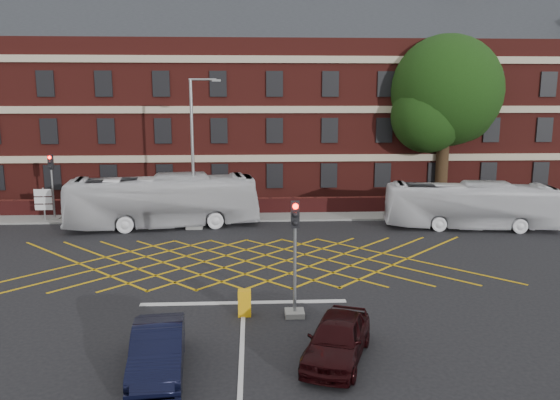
{
  "coord_description": "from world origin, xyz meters",
  "views": [
    {
      "loc": [
        0.4,
        -23.64,
        7.88
      ],
      "look_at": [
        1.66,
        1.5,
        3.12
      ],
      "focal_mm": 35.0,
      "sensor_mm": 36.0,
      "label": 1
    }
  ],
  "objects_px": {
    "traffic_light_far": "(53,194)",
    "utility_cabinet": "(245,303)",
    "street_lamp": "(194,178)",
    "direction_signs": "(43,201)",
    "bus_left": "(163,201)",
    "traffic_light_near": "(295,270)",
    "car_maroon": "(337,338)",
    "car_navy": "(158,350)",
    "bus_right": "(470,206)",
    "deciduous_tree": "(445,99)"
  },
  "relations": [
    {
      "from": "traffic_light_far",
      "to": "street_lamp",
      "type": "bearing_deg",
      "value": -15.13
    },
    {
      "from": "car_navy",
      "to": "utility_cabinet",
      "type": "distance_m",
      "value": 4.76
    },
    {
      "from": "street_lamp",
      "to": "utility_cabinet",
      "type": "relative_size",
      "value": 9.22
    },
    {
      "from": "car_navy",
      "to": "street_lamp",
      "type": "height_order",
      "value": "street_lamp"
    },
    {
      "from": "car_maroon",
      "to": "traffic_light_near",
      "type": "bearing_deg",
      "value": 127.37
    },
    {
      "from": "bus_left",
      "to": "deciduous_tree",
      "type": "height_order",
      "value": "deciduous_tree"
    },
    {
      "from": "direction_signs",
      "to": "utility_cabinet",
      "type": "bearing_deg",
      "value": -50.79
    },
    {
      "from": "traffic_light_far",
      "to": "utility_cabinet",
      "type": "xyz_separation_m",
      "value": [
        12.51,
        -16.3,
        -1.28
      ]
    },
    {
      "from": "car_maroon",
      "to": "street_lamp",
      "type": "xyz_separation_m",
      "value": [
        -6.03,
        17.32,
        2.39
      ]
    },
    {
      "from": "direction_signs",
      "to": "utility_cabinet",
      "type": "xyz_separation_m",
      "value": [
        13.03,
        -15.98,
        -0.89
      ]
    },
    {
      "from": "car_navy",
      "to": "traffic_light_near",
      "type": "xyz_separation_m",
      "value": [
        4.28,
        3.94,
        1.08
      ]
    },
    {
      "from": "deciduous_tree",
      "to": "street_lamp",
      "type": "height_order",
      "value": "deciduous_tree"
    },
    {
      "from": "car_maroon",
      "to": "street_lamp",
      "type": "bearing_deg",
      "value": 129.71
    },
    {
      "from": "car_navy",
      "to": "traffic_light_far",
      "type": "xyz_separation_m",
      "value": [
        -10.06,
        20.38,
        1.08
      ]
    },
    {
      "from": "bus_left",
      "to": "utility_cabinet",
      "type": "distance_m",
      "value": 15.17
    },
    {
      "from": "bus_left",
      "to": "deciduous_tree",
      "type": "distance_m",
      "value": 21.21
    },
    {
      "from": "bus_right",
      "to": "street_lamp",
      "type": "distance_m",
      "value": 16.76
    },
    {
      "from": "utility_cabinet",
      "to": "direction_signs",
      "type": "bearing_deg",
      "value": 129.21
    },
    {
      "from": "bus_right",
      "to": "bus_left",
      "type": "bearing_deg",
      "value": 94.71
    },
    {
      "from": "traffic_light_far",
      "to": "car_maroon",
      "type": "bearing_deg",
      "value": -52.24
    },
    {
      "from": "deciduous_tree",
      "to": "utility_cabinet",
      "type": "relative_size",
      "value": 12.69
    },
    {
      "from": "traffic_light_far",
      "to": "traffic_light_near",
      "type": "bearing_deg",
      "value": -48.9
    },
    {
      "from": "bus_right",
      "to": "street_lamp",
      "type": "bearing_deg",
      "value": 95.73
    },
    {
      "from": "car_navy",
      "to": "utility_cabinet",
      "type": "relative_size",
      "value": 4.29
    },
    {
      "from": "bus_left",
      "to": "traffic_light_near",
      "type": "relative_size",
      "value": 2.71
    },
    {
      "from": "deciduous_tree",
      "to": "street_lamp",
      "type": "xyz_separation_m",
      "value": [
        -17.37,
        -6.54,
        -4.68
      ]
    },
    {
      "from": "bus_right",
      "to": "direction_signs",
      "type": "relative_size",
      "value": 4.61
    },
    {
      "from": "bus_right",
      "to": "utility_cabinet",
      "type": "relative_size",
      "value": 10.46
    },
    {
      "from": "car_maroon",
      "to": "traffic_light_far",
      "type": "height_order",
      "value": "traffic_light_far"
    },
    {
      "from": "traffic_light_far",
      "to": "deciduous_tree",
      "type": "bearing_deg",
      "value": 8.55
    },
    {
      "from": "bus_left",
      "to": "bus_right",
      "type": "distance_m",
      "value": 18.69
    },
    {
      "from": "street_lamp",
      "to": "direction_signs",
      "type": "xyz_separation_m",
      "value": [
        -9.86,
        2.2,
        -1.7
      ]
    },
    {
      "from": "direction_signs",
      "to": "bus_right",
      "type": "bearing_deg",
      "value": -6.65
    },
    {
      "from": "bus_right",
      "to": "street_lamp",
      "type": "height_order",
      "value": "street_lamp"
    },
    {
      "from": "car_navy",
      "to": "deciduous_tree",
      "type": "bearing_deg",
      "value": 50.0
    },
    {
      "from": "bus_left",
      "to": "car_navy",
      "type": "relative_size",
      "value": 2.79
    },
    {
      "from": "traffic_light_near",
      "to": "traffic_light_far",
      "type": "bearing_deg",
      "value": 131.1
    },
    {
      "from": "street_lamp",
      "to": "deciduous_tree",
      "type": "bearing_deg",
      "value": 20.64
    },
    {
      "from": "traffic_light_far",
      "to": "street_lamp",
      "type": "xyz_separation_m",
      "value": [
        9.34,
        -2.53,
        1.31
      ]
    },
    {
      "from": "traffic_light_near",
      "to": "direction_signs",
      "type": "xyz_separation_m",
      "value": [
        -14.86,
        16.12,
        -0.39
      ]
    },
    {
      "from": "car_navy",
      "to": "street_lamp",
      "type": "distance_m",
      "value": 18.02
    },
    {
      "from": "bus_left",
      "to": "car_maroon",
      "type": "distance_m",
      "value": 19.51
    },
    {
      "from": "car_maroon",
      "to": "utility_cabinet",
      "type": "relative_size",
      "value": 4.15
    },
    {
      "from": "traffic_light_far",
      "to": "bus_left",
      "type": "bearing_deg",
      "value": -15.84
    },
    {
      "from": "car_navy",
      "to": "deciduous_tree",
      "type": "xyz_separation_m",
      "value": [
        16.65,
        24.39,
        7.08
      ]
    },
    {
      "from": "bus_right",
      "to": "utility_cabinet",
      "type": "height_order",
      "value": "bus_right"
    },
    {
      "from": "deciduous_tree",
      "to": "traffic_light_near",
      "type": "bearing_deg",
      "value": -121.18
    },
    {
      "from": "car_navy",
      "to": "car_maroon",
      "type": "distance_m",
      "value": 5.33
    },
    {
      "from": "bus_left",
      "to": "street_lamp",
      "type": "bearing_deg",
      "value": -111.24
    },
    {
      "from": "bus_left",
      "to": "utility_cabinet",
      "type": "height_order",
      "value": "bus_left"
    }
  ]
}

